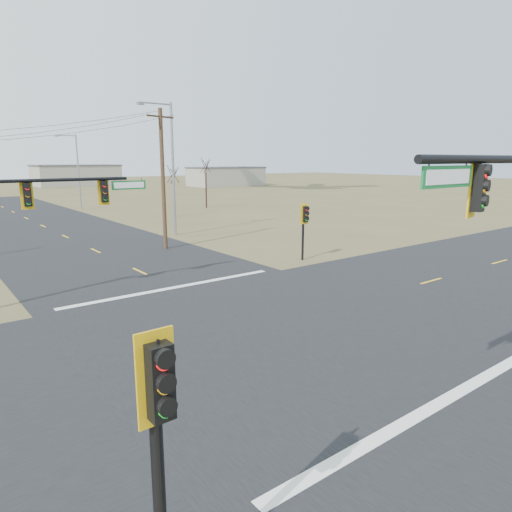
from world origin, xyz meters
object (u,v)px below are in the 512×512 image
(mast_arm_far, at_px, (33,206))
(streetlight_a, at_px, (170,162))
(bare_tree_c, at_px, (173,174))
(pedestal_signal_ne, at_px, (305,218))
(pedestal_signal_sw, at_px, (159,417))
(bare_tree_d, at_px, (206,165))
(streetlight_b, at_px, (77,168))
(utility_pole_near, at_px, (163,178))

(mast_arm_far, distance_m, streetlight_a, 19.79)
(bare_tree_c, bearing_deg, streetlight_a, -118.00)
(pedestal_signal_ne, relative_size, bare_tree_c, 0.60)
(mast_arm_far, relative_size, streetlight_a, 0.77)
(bare_tree_c, bearing_deg, mast_arm_far, -128.30)
(pedestal_signal_sw, relative_size, bare_tree_d, 0.62)
(bare_tree_d, bearing_deg, pedestal_signal_sw, -121.84)
(streetlight_b, bearing_deg, pedestal_signal_ne, -67.28)
(pedestal_signal_sw, distance_m, utility_pole_near, 29.08)
(bare_tree_d, bearing_deg, pedestal_signal_ne, -110.66)
(pedestal_signal_ne, distance_m, streetlight_b, 42.30)
(utility_pole_near, distance_m, streetlight_a, 6.46)
(pedestal_signal_ne, bearing_deg, mast_arm_far, -164.64)
(mast_arm_far, bearing_deg, bare_tree_d, 52.61)
(pedestal_signal_ne, bearing_deg, pedestal_signal_sw, -119.56)
(pedestal_signal_sw, bearing_deg, mast_arm_far, 81.83)
(bare_tree_d, bearing_deg, streetlight_b, 148.51)
(utility_pole_near, bearing_deg, pedestal_signal_ne, -58.93)
(bare_tree_c, bearing_deg, utility_pole_near, -119.31)
(pedestal_signal_ne, relative_size, utility_pole_near, 0.37)
(pedestal_signal_ne, height_order, streetlight_b, streetlight_b)
(mast_arm_far, bearing_deg, utility_pole_near, 42.76)
(pedestal_signal_ne, xyz_separation_m, streetlight_a, (-2.22, 14.69, 3.57))
(streetlight_a, bearing_deg, bare_tree_d, 34.65)
(streetlight_b, distance_m, bare_tree_d, 17.22)
(streetlight_b, height_order, bare_tree_c, streetlight_b)
(bare_tree_d, bearing_deg, mast_arm_far, -131.65)
(mast_arm_far, distance_m, streetlight_b, 43.66)
(mast_arm_far, xyz_separation_m, streetlight_a, (14.02, 13.85, 1.82))
(pedestal_signal_ne, relative_size, pedestal_signal_sw, 0.85)
(utility_pole_near, height_order, streetlight_b, utility_pole_near)
(streetlight_b, xyz_separation_m, bare_tree_d, (14.68, -8.99, 0.31))
(pedestal_signal_sw, height_order, streetlight_a, streetlight_a)
(pedestal_signal_sw, height_order, utility_pole_near, utility_pole_near)
(streetlight_a, relative_size, streetlight_b, 1.15)
(pedestal_signal_sw, xyz_separation_m, streetlight_a, (16.24, 31.39, 3.12))
(streetlight_a, height_order, bare_tree_c, streetlight_a)
(mast_arm_far, xyz_separation_m, pedestal_signal_ne, (16.24, -0.83, -1.75))
(utility_pole_near, bearing_deg, bare_tree_c, 60.69)
(streetlight_a, xyz_separation_m, bare_tree_d, (14.73, 18.47, -0.53))
(streetlight_a, bearing_deg, streetlight_b, 73.12)
(streetlight_a, bearing_deg, pedestal_signal_sw, -134.14)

